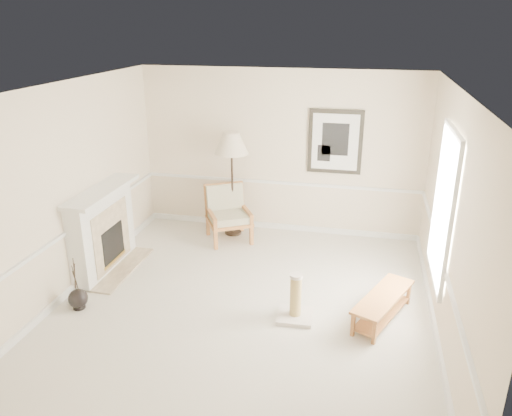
{
  "coord_description": "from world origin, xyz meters",
  "views": [
    {
      "loc": [
        1.46,
        -5.7,
        3.66
      ],
      "look_at": [
        0.02,
        0.7,
        1.17
      ],
      "focal_mm": 35.0,
      "sensor_mm": 36.0,
      "label": 1
    }
  ],
  "objects_px": {
    "armchair": "(227,211)",
    "bench": "(383,303)",
    "scratching_post": "(295,305)",
    "floor_lamp": "(232,146)",
    "floor_vase": "(78,299)"
  },
  "relations": [
    {
      "from": "armchair",
      "to": "bench",
      "type": "height_order",
      "value": "armchair"
    },
    {
      "from": "armchair",
      "to": "scratching_post",
      "type": "relative_size",
      "value": 1.58
    },
    {
      "from": "scratching_post",
      "to": "armchair",
      "type": "bearing_deg",
      "value": 124.1
    },
    {
      "from": "armchair",
      "to": "bench",
      "type": "bearing_deg",
      "value": -67.67
    },
    {
      "from": "floor_lamp",
      "to": "scratching_post",
      "type": "relative_size",
      "value": 2.89
    },
    {
      "from": "armchair",
      "to": "floor_lamp",
      "type": "distance_m",
      "value": 1.13
    },
    {
      "from": "scratching_post",
      "to": "floor_lamp",
      "type": "bearing_deg",
      "value": 121.22
    },
    {
      "from": "floor_vase",
      "to": "bench",
      "type": "height_order",
      "value": "floor_vase"
    },
    {
      "from": "floor_vase",
      "to": "floor_lamp",
      "type": "height_order",
      "value": "floor_lamp"
    },
    {
      "from": "armchair",
      "to": "scratching_post",
      "type": "xyz_separation_m",
      "value": [
        1.55,
        -2.29,
        -0.31
      ]
    },
    {
      "from": "armchair",
      "to": "floor_lamp",
      "type": "xyz_separation_m",
      "value": [
        0.04,
        0.2,
        1.11
      ]
    },
    {
      "from": "floor_lamp",
      "to": "scratching_post",
      "type": "xyz_separation_m",
      "value": [
        1.51,
        -2.49,
        -1.42
      ]
    },
    {
      "from": "floor_vase",
      "to": "scratching_post",
      "type": "xyz_separation_m",
      "value": [
        2.88,
        0.4,
        0.06
      ]
    },
    {
      "from": "armchair",
      "to": "floor_lamp",
      "type": "bearing_deg",
      "value": 47.58
    },
    {
      "from": "scratching_post",
      "to": "bench",
      "type": "bearing_deg",
      "value": 11.63
    }
  ]
}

